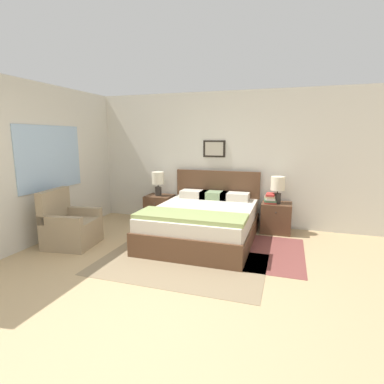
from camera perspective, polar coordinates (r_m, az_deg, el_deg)
ground_plane at (r=3.57m, az=-8.42°, el=-18.72°), size 16.00×16.00×0.00m
wall_back at (r=6.05m, az=4.37°, el=6.31°), size 7.29×0.09×2.60m
wall_left at (r=5.82m, az=-24.23°, el=5.28°), size 0.08×5.45×2.60m
area_rug_main at (r=4.26m, az=-2.33°, el=-13.51°), size 2.31×1.45×0.01m
area_rug_bedside at (r=4.78m, az=14.82°, el=-11.13°), size 0.97×1.56×0.01m
bed at (r=5.13m, az=2.13°, el=-5.71°), size 1.68×2.12×1.08m
armchair at (r=5.24m, az=-22.27°, el=-6.22°), size 0.80×0.81×0.91m
nightstand_near_window at (r=6.26m, az=-6.18°, el=-3.11°), size 0.53×0.50×0.55m
nightstand_by_door at (r=5.73m, az=15.73°, el=-4.70°), size 0.53×0.50×0.55m
table_lamp_near_window at (r=6.14m, az=-6.49°, el=2.23°), size 0.25×0.25×0.49m
table_lamp_by_door at (r=5.60m, az=16.01°, el=1.10°), size 0.25×0.25×0.49m
book_thick_bottom at (r=5.63m, az=14.64°, el=-1.93°), size 0.24×0.24×0.03m
book_hardcover_middle at (r=5.62m, az=14.65°, el=-1.61°), size 0.23×0.24×0.04m
book_novel_upper at (r=5.61m, az=14.67°, el=-1.23°), size 0.19×0.28×0.03m
book_slim_near_top at (r=5.61m, az=14.69°, el=-0.84°), size 0.20×0.24×0.04m
book_paperback_top at (r=5.60m, az=14.71°, el=-0.46°), size 0.15×0.27×0.03m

